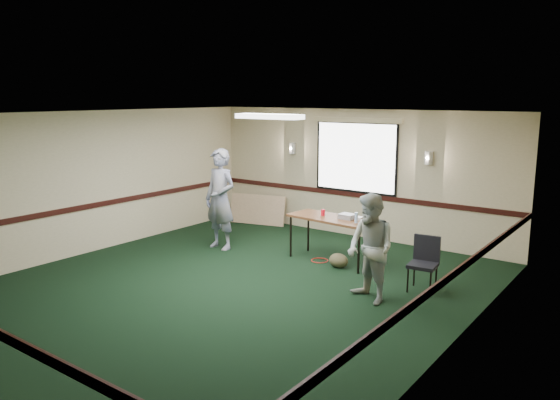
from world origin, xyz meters
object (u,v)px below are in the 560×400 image
Objects in this scene: conference_chair at (424,259)px; person_right at (371,249)px; folding_table at (332,221)px; projector at (347,216)px; person_left at (220,199)px.

person_right reaches higher than conference_chair.
projector is at bearing 18.75° from folding_table.
projector is 1.85m from person_right.
folding_table is 1.99m from person_right.
projector reaches higher than folding_table.
person_left is (-2.22, -0.54, 0.23)m from folding_table.
folding_table is 6.32× the size of projector.
folding_table is at bearing 163.07° from person_right.
folding_table is at bearing -163.26° from projector.
person_right reaches higher than folding_table.
person_right is at bearing -122.15° from conference_chair.
conference_chair is at bearing -12.62° from projector.
person_left reaches higher than conference_chair.
folding_table is at bearing 161.33° from conference_chair.
conference_chair is 1.10m from person_right.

